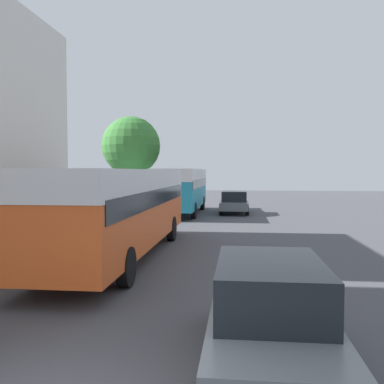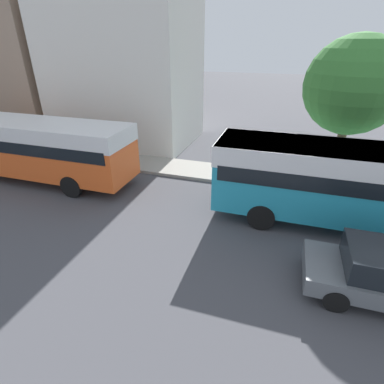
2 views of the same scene
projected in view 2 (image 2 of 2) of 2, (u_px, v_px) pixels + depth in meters
building_corner at (0, 30)px, 20.10m from camera, size 5.43×8.05×13.71m
building_midblock at (126, 69)px, 19.11m from camera, size 6.37×8.62×9.21m
bus_lead at (19, 141)px, 14.43m from camera, size 2.53×11.50×2.91m
bus_following at (358, 178)px, 10.39m from camera, size 2.59×9.89×3.01m
pedestrian_near_curb at (34, 136)px, 18.04m from camera, size 0.37×0.37×1.77m
pedestrian_walking_away at (57, 144)px, 17.08m from camera, size 0.35×0.35×1.58m
street_tree at (353, 86)px, 12.16m from camera, size 3.94×3.94×6.40m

